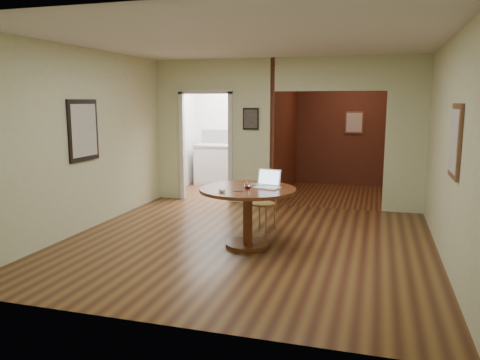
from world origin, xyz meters
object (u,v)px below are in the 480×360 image
(chair, at_px, (265,197))
(open_laptop, at_px, (268,183))
(dining_table, at_px, (248,203))
(closed_laptop, at_px, (263,185))

(chair, height_order, open_laptop, open_laptop)
(dining_table, xyz_separation_m, closed_laptop, (0.17, 0.18, 0.22))
(dining_table, xyz_separation_m, open_laptop, (0.24, 0.13, 0.27))
(chair, bearing_deg, closed_laptop, -61.45)
(dining_table, distance_m, closed_laptop, 0.33)
(chair, relative_size, closed_laptop, 2.57)
(dining_table, bearing_deg, chair, 89.35)
(chair, xyz_separation_m, open_laptop, (0.23, -0.79, 0.37))
(dining_table, relative_size, closed_laptop, 3.69)
(dining_table, distance_m, chair, 0.93)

